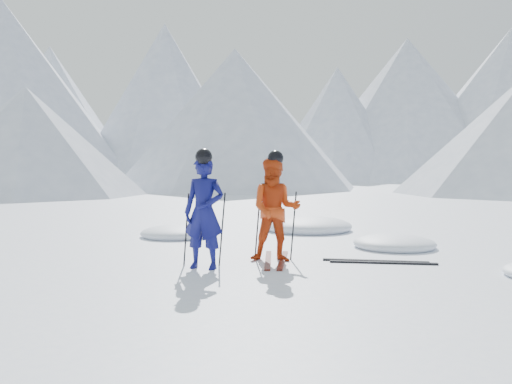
{
  "coord_description": "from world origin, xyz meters",
  "views": [
    {
      "loc": [
        -1.31,
        -9.08,
        1.6
      ],
      "look_at": [
        -1.67,
        0.5,
        1.1
      ],
      "focal_mm": 38.0,
      "sensor_mm": 36.0,
      "label": 1
    }
  ],
  "objects": [
    {
      "name": "pole_blue_left",
      "position": [
        -2.71,
        -0.75,
        0.57
      ],
      "size": [
        0.12,
        0.08,
        1.15
      ],
      "primitive_type": "cylinder",
      "rotation": [
        0.05,
        0.08,
        0.0
      ],
      "color": "black",
      "rests_on": "ground"
    },
    {
      "name": "mountain_range",
      "position": [
        5.71,
        35.31,
        6.72
      ],
      "size": [
        106.15,
        62.94,
        15.53
      ],
      "color": "#B2BCD1",
      "rests_on": "ground"
    },
    {
      "name": "ski_loose_a",
      "position": [
        0.3,
        -0.25,
        0.01
      ],
      "size": [
        1.7,
        0.33,
        0.03
      ],
      "primitive_type": "cube",
      "rotation": [
        0.0,
        0.0,
        1.43
      ],
      "color": "black",
      "rests_on": "ground"
    },
    {
      "name": "skier_red",
      "position": [
        -1.33,
        -0.24,
        0.86
      ],
      "size": [
        0.85,
        0.67,
        1.71
      ],
      "primitive_type": "imported",
      "rotation": [
        0.0,
        0.0,
        -0.03
      ],
      "color": "#C1390F",
      "rests_on": "ground"
    },
    {
      "name": "ski_worn_left",
      "position": [
        -1.45,
        -0.24,
        0.01
      ],
      "size": [
        0.09,
        1.7,
        0.03
      ],
      "primitive_type": "cube",
      "rotation": [
        0.0,
        0.0,
        0.0
      ],
      "color": "black",
      "rests_on": "ground"
    },
    {
      "name": "skier_blue",
      "position": [
        -2.41,
        -0.9,
        0.86
      ],
      "size": [
        0.71,
        0.55,
        1.72
      ],
      "primitive_type": "imported",
      "rotation": [
        0.0,
        0.0,
        -0.25
      ],
      "color": "#0E1055",
      "rests_on": "ground"
    },
    {
      "name": "pole_red_left",
      "position": [
        -1.63,
        0.01,
        0.57
      ],
      "size": [
        0.12,
        0.09,
        1.14
      ],
      "primitive_type": "cylinder",
      "rotation": [
        0.06,
        0.08,
        0.0
      ],
      "color": "black",
      "rests_on": "ground"
    },
    {
      "name": "pole_red_right",
      "position": [
        -1.03,
        -0.09,
        0.57
      ],
      "size": [
        0.12,
        0.08,
        1.14
      ],
      "primitive_type": "cylinder",
      "rotation": [
        -0.05,
        0.08,
        0.0
      ],
      "color": "black",
      "rests_on": "ground"
    },
    {
      "name": "ski_worn_right",
      "position": [
        -1.21,
        -0.24,
        0.01
      ],
      "size": [
        0.21,
        1.7,
        0.03
      ],
      "primitive_type": "cube",
      "rotation": [
        0.0,
        0.0,
        -0.07
      ],
      "color": "black",
      "rests_on": "ground"
    },
    {
      "name": "ground",
      "position": [
        0.0,
        0.0,
        0.0
      ],
      "size": [
        160.0,
        160.0,
        0.0
      ],
      "primitive_type": "plane",
      "color": "white",
      "rests_on": "ground"
    },
    {
      "name": "pole_blue_right",
      "position": [
        -2.16,
        -0.65,
        0.57
      ],
      "size": [
        0.12,
        0.07,
        1.15
      ],
      "primitive_type": "cylinder",
      "rotation": [
        -0.04,
        0.08,
        0.0
      ],
      "color": "black",
      "rests_on": "ground"
    },
    {
      "name": "snow_lumps",
      "position": [
        -0.57,
        2.6,
        0.0
      ],
      "size": [
        7.44,
        6.93,
        0.46
      ],
      "color": "white",
      "rests_on": "ground"
    },
    {
      "name": "ski_loose_b",
      "position": [
        0.4,
        -0.4,
        0.01
      ],
      "size": [
        1.7,
        0.27,
        0.03
      ],
      "primitive_type": "cube",
      "rotation": [
        0.0,
        0.0,
        1.47
      ],
      "color": "black",
      "rests_on": "ground"
    }
  ]
}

